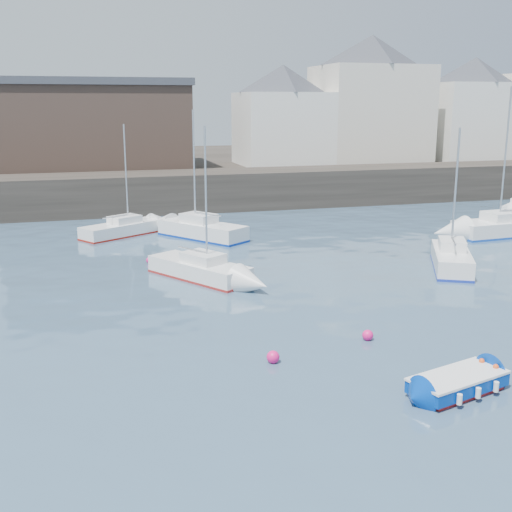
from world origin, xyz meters
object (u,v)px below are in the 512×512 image
object	(u,v)px
blue_dinghy	(458,383)
sailboat_f	(202,230)
sailboat_c	(451,258)
sailboat_d	(507,227)
sailboat_b	(200,269)
sailboat_h	(122,229)
buoy_mid	(368,340)
buoy_near	(273,363)
buoy_far	(149,263)

from	to	relation	value
blue_dinghy	sailboat_f	bearing A→B (deg)	96.93
sailboat_c	sailboat_f	xyz separation A→B (m)	(-10.97, 11.10, 0.01)
blue_dinghy	sailboat_d	size ratio (longest dim) A/B	0.36
sailboat_b	sailboat_h	xyz separation A→B (m)	(-2.85, 11.61, -0.02)
sailboat_d	buoy_mid	world-z (taller)	sailboat_d
sailboat_b	buoy_mid	distance (m)	10.85
buoy_near	buoy_far	world-z (taller)	buoy_near
blue_dinghy	sailboat_c	bearing A→B (deg)	58.22
blue_dinghy	sailboat_d	world-z (taller)	sailboat_d
sailboat_b	sailboat_f	bearing A→B (deg)	78.04
sailboat_b	sailboat_h	bearing A→B (deg)	103.77
sailboat_h	blue_dinghy	bearing A→B (deg)	-73.57
sailboat_b	sailboat_d	xyz separation A→B (m)	(21.28, 4.85, 0.09)
sailboat_c	sailboat_d	distance (m)	10.60
buoy_far	sailboat_h	bearing A→B (deg)	96.00
sailboat_f	buoy_mid	distance (m)	19.49
sailboat_d	buoy_near	xyz separation A→B (m)	(-20.96, -15.86, -0.57)
sailboat_b	sailboat_h	world-z (taller)	sailboat_b
blue_dinghy	buoy_mid	world-z (taller)	blue_dinghy
buoy_far	blue_dinghy	bearing A→B (deg)	-69.44
sailboat_b	buoy_far	xyz separation A→B (m)	(-2.02, 3.79, -0.48)
sailboat_b	sailboat_d	world-z (taller)	sailboat_d
buoy_near	buoy_far	distance (m)	14.98
sailboat_h	buoy_far	world-z (taller)	sailboat_h
sailboat_h	buoy_mid	distance (m)	22.72
sailboat_f	sailboat_b	bearing A→B (deg)	-101.96
sailboat_c	sailboat_b	bearing A→B (deg)	172.44
sailboat_b	buoy_mid	xyz separation A→B (m)	(4.26, -9.97, -0.48)
sailboat_c	buoy_near	bearing A→B (deg)	-143.69
sailboat_h	buoy_far	bearing A→B (deg)	-84.00
sailboat_d	sailboat_f	world-z (taller)	sailboat_d
sailboat_c	sailboat_f	bearing A→B (deg)	134.67
sailboat_d	buoy_near	world-z (taller)	sailboat_d
sailboat_d	sailboat_h	xyz separation A→B (m)	(-24.13, 6.76, -0.11)
sailboat_f	sailboat_d	bearing A→B (deg)	-13.22
sailboat_h	buoy_mid	bearing A→B (deg)	-71.76
buoy_mid	buoy_near	bearing A→B (deg)	-165.19
sailboat_b	sailboat_c	bearing A→B (deg)	-7.56
blue_dinghy	buoy_far	world-z (taller)	blue_dinghy
sailboat_b	buoy_near	distance (m)	11.02
sailboat_c	blue_dinghy	bearing A→B (deg)	-121.78
blue_dinghy	sailboat_f	size ratio (longest dim) A/B	0.42
buoy_mid	buoy_far	xyz separation A→B (m)	(-6.29, 13.75, 0.00)
blue_dinghy	sailboat_d	bearing A→B (deg)	50.07
blue_dinghy	buoy_far	size ratio (longest dim) A/B	9.72
sailboat_b	sailboat_c	size ratio (longest dim) A/B	1.03
sailboat_b	sailboat_f	size ratio (longest dim) A/B	0.92
buoy_far	buoy_near	bearing A→B (deg)	-81.01
sailboat_d	buoy_mid	xyz separation A→B (m)	(-17.02, -14.82, -0.57)
sailboat_b	buoy_far	bearing A→B (deg)	118.13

